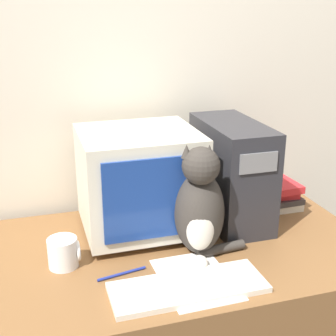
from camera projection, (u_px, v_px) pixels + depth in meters
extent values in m
cube|color=beige|center=(139.00, 88.00, 1.88)|extent=(7.00, 0.05, 2.50)
cube|color=beige|center=(140.00, 227.00, 1.74)|extent=(0.29, 0.22, 0.02)
cube|color=beige|center=(139.00, 179.00, 1.68)|extent=(0.41, 0.37, 0.35)
cube|color=navy|center=(153.00, 199.00, 1.51)|extent=(0.33, 0.01, 0.28)
cube|color=#28282D|center=(231.00, 172.00, 1.78)|extent=(0.20, 0.42, 0.39)
cube|color=slate|center=(259.00, 163.00, 1.55)|extent=(0.14, 0.01, 0.07)
cube|color=silver|center=(188.00, 287.00, 1.38)|extent=(0.46, 0.17, 0.02)
cube|color=beige|center=(188.00, 284.00, 1.37)|extent=(0.42, 0.13, 0.00)
ellipsoid|color=#38332D|center=(199.00, 212.00, 1.55)|extent=(0.22, 0.24, 0.29)
ellipsoid|color=beige|center=(200.00, 228.00, 1.49)|extent=(0.10, 0.08, 0.16)
sphere|color=#38332D|center=(201.00, 166.00, 1.46)|extent=(0.15, 0.15, 0.12)
cone|color=#38332D|center=(187.00, 151.00, 1.45)|extent=(0.03, 0.03, 0.04)
cone|color=#38332D|center=(209.00, 151.00, 1.45)|extent=(0.03, 0.03, 0.04)
ellipsoid|color=beige|center=(200.00, 263.00, 1.49)|extent=(0.07, 0.09, 0.04)
cylinder|color=#38332D|center=(221.00, 249.00, 1.58)|extent=(0.17, 0.05, 0.03)
cube|color=beige|center=(277.00, 201.00, 1.96)|extent=(0.14, 0.20, 0.03)
cube|color=#383333|center=(276.00, 196.00, 1.95)|extent=(0.16, 0.20, 0.02)
cube|color=red|center=(278.00, 190.00, 1.94)|extent=(0.14, 0.16, 0.03)
cube|color=red|center=(278.00, 184.00, 1.93)|extent=(0.14, 0.21, 0.03)
cylinder|color=navy|center=(122.00, 274.00, 1.45)|extent=(0.16, 0.04, 0.01)
cube|color=white|center=(196.00, 279.00, 1.43)|extent=(0.22, 0.30, 0.00)
cylinder|color=white|center=(63.00, 253.00, 1.49)|extent=(0.10, 0.10, 0.10)
torus|color=white|center=(78.00, 250.00, 1.50)|extent=(0.01, 0.07, 0.07)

